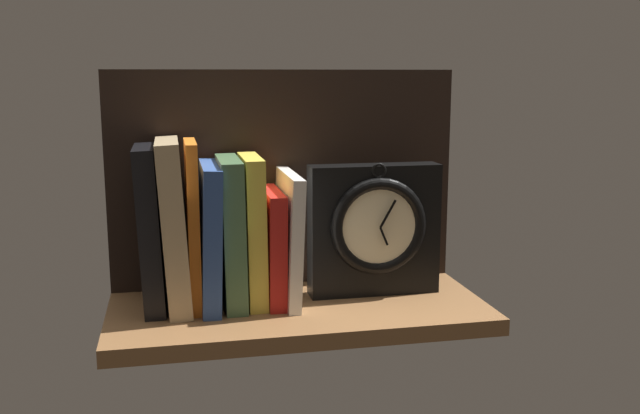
{
  "coord_description": "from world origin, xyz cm",
  "views": [
    {
      "loc": [
        -18.44,
        -102.87,
        35.01
      ],
      "look_at": [
        4.1,
        3.39,
        14.56
      ],
      "focal_mm": 39.71,
      "sensor_mm": 36.0,
      "label": 1
    }
  ],
  "objects_px": {
    "book_tan_shortstories": "(174,225)",
    "framed_clock": "(375,229)",
    "book_blue_modern": "(210,235)",
    "book_yellow_seinlanguage": "(253,230)",
    "book_black_skeptic": "(150,228)",
    "book_orange_pandolfini": "(193,225)",
    "book_green_romantic": "(231,232)",
    "book_red_requiem": "(272,246)",
    "book_white_catcher": "(288,237)"
  },
  "relations": [
    {
      "from": "book_black_skeptic",
      "to": "book_yellow_seinlanguage",
      "type": "height_order",
      "value": "book_black_skeptic"
    },
    {
      "from": "book_black_skeptic",
      "to": "book_white_catcher",
      "type": "bearing_deg",
      "value": 0.0
    },
    {
      "from": "book_green_romantic",
      "to": "framed_clock",
      "type": "xyz_separation_m",
      "value": [
        0.23,
        -0.0,
        -0.01
      ]
    },
    {
      "from": "book_orange_pandolfini",
      "to": "framed_clock",
      "type": "bearing_deg",
      "value": -0.79
    },
    {
      "from": "book_orange_pandolfini",
      "to": "book_blue_modern",
      "type": "xyz_separation_m",
      "value": [
        0.02,
        0.0,
        -0.02
      ]
    },
    {
      "from": "book_blue_modern",
      "to": "book_red_requiem",
      "type": "xyz_separation_m",
      "value": [
        0.1,
        0.0,
        -0.02
      ]
    },
    {
      "from": "book_orange_pandolfini",
      "to": "book_black_skeptic",
      "type": "bearing_deg",
      "value": 180.0
    },
    {
      "from": "book_white_catcher",
      "to": "framed_clock",
      "type": "height_order",
      "value": "framed_clock"
    },
    {
      "from": "book_orange_pandolfini",
      "to": "framed_clock",
      "type": "height_order",
      "value": "book_orange_pandolfini"
    },
    {
      "from": "book_blue_modern",
      "to": "framed_clock",
      "type": "xyz_separation_m",
      "value": [
        0.26,
        -0.0,
        -0.0
      ]
    },
    {
      "from": "book_orange_pandolfini",
      "to": "book_yellow_seinlanguage",
      "type": "relative_size",
      "value": 1.11
    },
    {
      "from": "book_green_romantic",
      "to": "book_red_requiem",
      "type": "height_order",
      "value": "book_green_romantic"
    },
    {
      "from": "book_tan_shortstories",
      "to": "framed_clock",
      "type": "height_order",
      "value": "book_tan_shortstories"
    },
    {
      "from": "book_black_skeptic",
      "to": "book_white_catcher",
      "type": "xyz_separation_m",
      "value": [
        0.21,
        0.0,
        -0.02
      ]
    },
    {
      "from": "book_orange_pandolfini",
      "to": "book_green_romantic",
      "type": "height_order",
      "value": "book_orange_pandolfini"
    },
    {
      "from": "book_tan_shortstories",
      "to": "framed_clock",
      "type": "distance_m",
      "value": 0.31
    },
    {
      "from": "book_green_romantic",
      "to": "book_white_catcher",
      "type": "relative_size",
      "value": 1.12
    },
    {
      "from": "book_black_skeptic",
      "to": "book_orange_pandolfini",
      "type": "height_order",
      "value": "book_orange_pandolfini"
    },
    {
      "from": "book_blue_modern",
      "to": "book_green_romantic",
      "type": "distance_m",
      "value": 0.03
    },
    {
      "from": "book_black_skeptic",
      "to": "book_red_requiem",
      "type": "relative_size",
      "value": 1.41
    },
    {
      "from": "book_tan_shortstories",
      "to": "book_yellow_seinlanguage",
      "type": "relative_size",
      "value": 1.12
    },
    {
      "from": "book_black_skeptic",
      "to": "book_orange_pandolfini",
      "type": "xyz_separation_m",
      "value": [
        0.06,
        0.0,
        0.0
      ]
    },
    {
      "from": "book_green_romantic",
      "to": "book_white_catcher",
      "type": "distance_m",
      "value": 0.09
    },
    {
      "from": "book_green_romantic",
      "to": "book_white_catcher",
      "type": "bearing_deg",
      "value": 0.0
    },
    {
      "from": "book_white_catcher",
      "to": "book_yellow_seinlanguage",
      "type": "bearing_deg",
      "value": 180.0
    },
    {
      "from": "book_orange_pandolfini",
      "to": "book_red_requiem",
      "type": "relative_size",
      "value": 1.45
    },
    {
      "from": "framed_clock",
      "to": "book_black_skeptic",
      "type": "bearing_deg",
      "value": 179.35
    },
    {
      "from": "book_yellow_seinlanguage",
      "to": "book_orange_pandolfini",
      "type": "bearing_deg",
      "value": 180.0
    },
    {
      "from": "book_blue_modern",
      "to": "book_yellow_seinlanguage",
      "type": "relative_size",
      "value": 0.95
    },
    {
      "from": "book_tan_shortstories",
      "to": "book_white_catcher",
      "type": "relative_size",
      "value": 1.27
    },
    {
      "from": "book_tan_shortstories",
      "to": "book_red_requiem",
      "type": "relative_size",
      "value": 1.46
    },
    {
      "from": "book_black_skeptic",
      "to": "book_green_romantic",
      "type": "height_order",
      "value": "book_black_skeptic"
    },
    {
      "from": "book_tan_shortstories",
      "to": "book_black_skeptic",
      "type": "bearing_deg",
      "value": 180.0
    },
    {
      "from": "book_green_romantic",
      "to": "book_orange_pandolfini",
      "type": "bearing_deg",
      "value": 180.0
    },
    {
      "from": "book_tan_shortstories",
      "to": "book_green_romantic",
      "type": "height_order",
      "value": "book_tan_shortstories"
    },
    {
      "from": "book_black_skeptic",
      "to": "book_red_requiem",
      "type": "xyz_separation_m",
      "value": [
        0.18,
        0.0,
        -0.04
      ]
    },
    {
      "from": "book_red_requiem",
      "to": "framed_clock",
      "type": "distance_m",
      "value": 0.17
    },
    {
      "from": "book_orange_pandolfini",
      "to": "book_red_requiem",
      "type": "bearing_deg",
      "value": 0.0
    },
    {
      "from": "book_blue_modern",
      "to": "book_yellow_seinlanguage",
      "type": "height_order",
      "value": "book_yellow_seinlanguage"
    },
    {
      "from": "book_tan_shortstories",
      "to": "book_white_catcher",
      "type": "xyz_separation_m",
      "value": [
        0.17,
        0.0,
        -0.03
      ]
    },
    {
      "from": "book_green_romantic",
      "to": "book_yellow_seinlanguage",
      "type": "distance_m",
      "value": 0.03
    },
    {
      "from": "book_blue_modern",
      "to": "book_yellow_seinlanguage",
      "type": "distance_m",
      "value": 0.07
    },
    {
      "from": "framed_clock",
      "to": "book_yellow_seinlanguage",
      "type": "bearing_deg",
      "value": 178.84
    },
    {
      "from": "book_blue_modern",
      "to": "framed_clock",
      "type": "bearing_deg",
      "value": -0.87
    },
    {
      "from": "book_red_requiem",
      "to": "book_white_catcher",
      "type": "height_order",
      "value": "book_white_catcher"
    },
    {
      "from": "book_orange_pandolfini",
      "to": "book_blue_modern",
      "type": "bearing_deg",
      "value": 0.0
    },
    {
      "from": "book_orange_pandolfini",
      "to": "book_green_romantic",
      "type": "distance_m",
      "value": 0.06
    },
    {
      "from": "book_black_skeptic",
      "to": "book_white_catcher",
      "type": "relative_size",
      "value": 1.23
    },
    {
      "from": "book_green_romantic",
      "to": "book_black_skeptic",
      "type": "bearing_deg",
      "value": 180.0
    },
    {
      "from": "book_red_requiem",
      "to": "framed_clock",
      "type": "relative_size",
      "value": 0.81
    }
  ]
}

